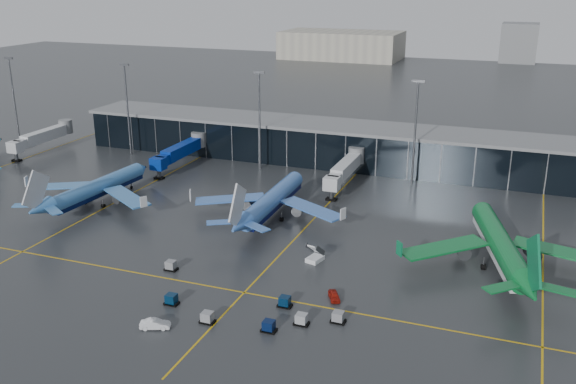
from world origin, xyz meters
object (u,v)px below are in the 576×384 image
(baggage_carts, at_px, (247,306))
(service_van_red, at_px, (334,296))
(airliner_arkefly, at_px, (97,178))
(airliner_aer_lingus, at_px, (501,231))
(service_van_white, at_px, (155,324))
(airliner_klm_near, at_px, (272,189))
(mobile_airstair, at_px, (315,257))

(baggage_carts, bearing_deg, service_van_red, 35.33)
(airliner_arkefly, distance_m, service_van_red, 66.84)
(airliner_arkefly, height_order, airliner_aer_lingus, airliner_aer_lingus)
(airliner_aer_lingus, relative_size, service_van_white, 9.75)
(airliner_klm_near, relative_size, mobile_airstair, 10.88)
(airliner_aer_lingus, relative_size, mobile_airstair, 11.70)
(airliner_klm_near, height_order, service_van_white, airliner_klm_near)
(service_van_red, bearing_deg, service_van_white, -168.94)
(airliner_aer_lingus, bearing_deg, service_van_white, -154.22)
(airliner_aer_lingus, bearing_deg, baggage_carts, -154.59)
(airliner_arkefly, relative_size, baggage_carts, 1.12)
(airliner_klm_near, xyz_separation_m, baggage_carts, (11.32, -38.40, -5.32))
(baggage_carts, bearing_deg, mobile_airstair, 78.77)
(airliner_arkefly, bearing_deg, baggage_carts, -28.39)
(airliner_klm_near, distance_m, baggage_carts, 40.39)
(baggage_carts, bearing_deg, service_van_white, -137.09)
(baggage_carts, relative_size, service_van_red, 9.25)
(airliner_arkefly, distance_m, airliner_aer_lingus, 85.38)
(airliner_klm_near, xyz_separation_m, service_van_white, (1.12, -47.89, -5.36))
(airliner_klm_near, height_order, airliner_aer_lingus, airliner_aer_lingus)
(airliner_arkefly, relative_size, airliner_klm_near, 0.98)
(service_van_red, relative_size, service_van_white, 0.85)
(airliner_arkefly, xyz_separation_m, airliner_aer_lingus, (85.36, -1.80, 0.61))
(mobile_airstair, bearing_deg, baggage_carts, -87.33)
(airliner_klm_near, bearing_deg, mobile_airstair, -50.46)
(airliner_klm_near, distance_m, service_van_white, 48.20)
(service_van_red, height_order, service_van_white, service_van_white)
(airliner_aer_lingus, distance_m, mobile_airstair, 32.72)
(airliner_arkefly, distance_m, baggage_carts, 60.29)
(service_van_red, bearing_deg, airliner_aer_lingus, 15.84)
(airliner_klm_near, xyz_separation_m, airliner_aer_lingus, (46.03, -7.90, 0.46))
(baggage_carts, xyz_separation_m, service_van_white, (-10.20, -9.49, -0.04))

